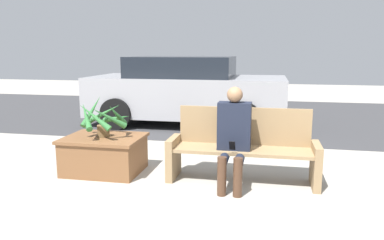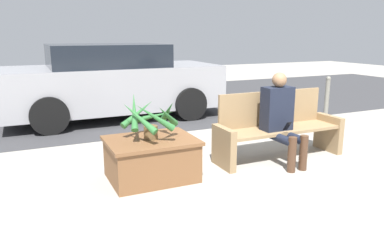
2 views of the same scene
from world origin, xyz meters
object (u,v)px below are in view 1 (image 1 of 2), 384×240
at_px(bench, 243,148).
at_px(parked_car, 186,91).
at_px(person_seated, 233,134).
at_px(potted_plant, 103,118).
at_px(planter_box, 104,153).

distance_m(bench, parked_car, 3.79).
distance_m(bench, person_seated, 0.31).
xyz_separation_m(bench, person_seated, (-0.10, -0.20, 0.22)).
bearing_deg(person_seated, parked_car, 110.60).
height_order(bench, potted_plant, potted_plant).
bearing_deg(potted_plant, bench, 1.49).
distance_m(person_seated, potted_plant, 1.75).
height_order(person_seated, parked_car, parked_car).
height_order(bench, planter_box, bench).
distance_m(bench, planter_box, 1.85).
bearing_deg(parked_car, person_seated, -69.40).
distance_m(person_seated, parked_car, 3.93).
distance_m(planter_box, parked_car, 3.57).
relative_size(bench, potted_plant, 2.57).
bearing_deg(planter_box, potted_plant, -38.26).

